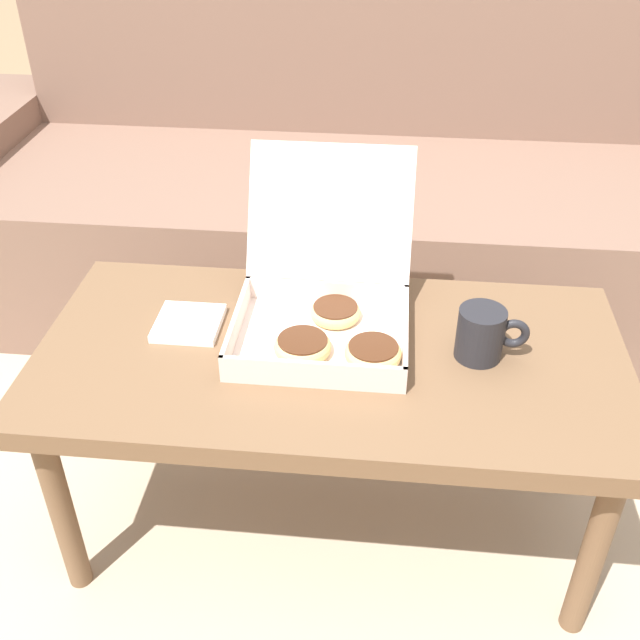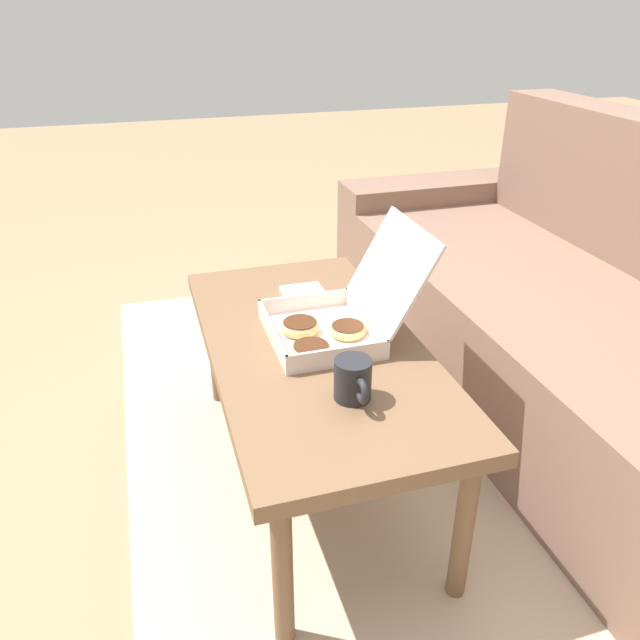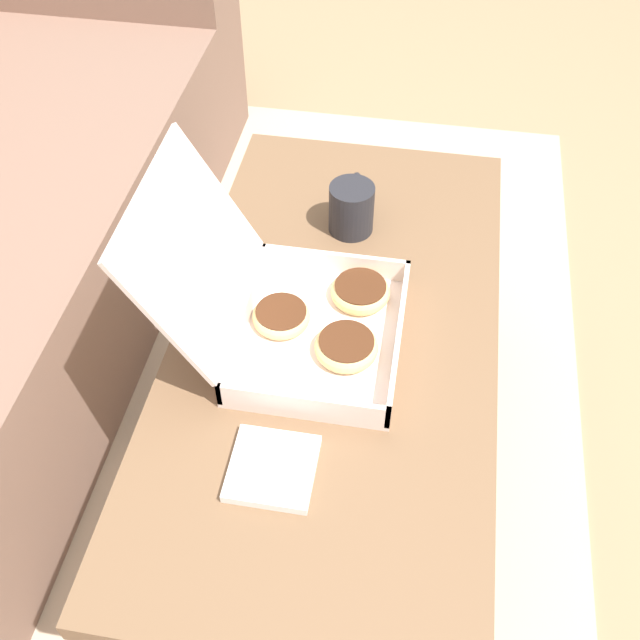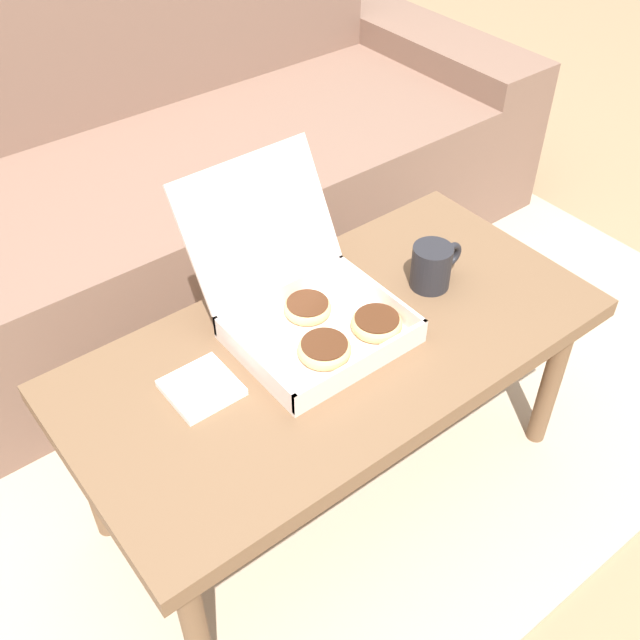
% 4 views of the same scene
% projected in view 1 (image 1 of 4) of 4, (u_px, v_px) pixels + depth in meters
% --- Properties ---
extents(ground_plane, '(12.00, 12.00, 0.00)m').
position_uv_depth(ground_plane, '(334.00, 475.00, 1.71)').
color(ground_plane, '#937756').
extents(area_rug, '(2.64, 1.90, 0.01)m').
position_uv_depth(area_rug, '(344.00, 389.00, 1.95)').
color(area_rug, tan).
rests_on(area_rug, ground_plane).
extents(couch, '(2.52, 0.86, 0.90)m').
position_uv_depth(couch, '(359.00, 198.00, 2.22)').
color(couch, '#7A5B4C').
rests_on(couch, ground_plane).
extents(coffee_table, '(1.06, 0.53, 0.46)m').
position_uv_depth(coffee_table, '(331.00, 372.00, 1.37)').
color(coffee_table, brown).
rests_on(coffee_table, ground_plane).
extents(pastry_box, '(0.31, 0.39, 0.28)m').
position_uv_depth(pastry_box, '(329.00, 307.00, 1.36)').
color(pastry_box, silver).
rests_on(pastry_box, coffee_table).
extents(coffee_mug, '(0.13, 0.08, 0.10)m').
position_uv_depth(coffee_mug, '(482.00, 334.00, 1.30)').
color(coffee_mug, '#232328').
rests_on(coffee_mug, coffee_table).
extents(napkin_stack, '(0.12, 0.12, 0.01)m').
position_uv_depth(napkin_stack, '(189.00, 323.00, 1.40)').
color(napkin_stack, white).
rests_on(napkin_stack, coffee_table).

